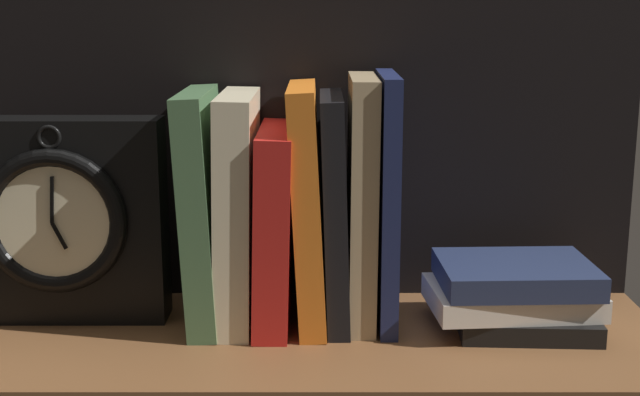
# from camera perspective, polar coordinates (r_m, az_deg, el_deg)

# --- Properties ---
(ground_plane) EXTENTS (0.75, 0.27, 0.03)m
(ground_plane) POSITION_cam_1_polar(r_m,az_deg,el_deg) (0.88, -1.92, -9.56)
(ground_plane) COLOR brown
(back_panel) EXTENTS (0.75, 0.01, 0.35)m
(back_panel) POSITION_cam_1_polar(r_m,az_deg,el_deg) (0.95, -1.72, 4.04)
(back_panel) COLOR black
(back_panel) RESTS_ON ground_plane
(book_green_romantic) EXTENTS (0.04, 0.15, 0.24)m
(book_green_romantic) POSITION_cam_1_polar(r_m,az_deg,el_deg) (0.89, -7.40, -0.63)
(book_green_romantic) COLOR #476B44
(book_green_romantic) RESTS_ON ground_plane
(book_cream_twain) EXTENTS (0.04, 0.15, 0.23)m
(book_cream_twain) POSITION_cam_1_polar(r_m,az_deg,el_deg) (0.88, -5.17, -0.71)
(book_cream_twain) COLOR beige
(book_cream_twain) RESTS_ON ground_plane
(book_red_requiem) EXTENTS (0.04, 0.16, 0.20)m
(book_red_requiem) POSITION_cam_1_polar(r_m,az_deg,el_deg) (0.89, -2.73, -1.81)
(book_red_requiem) COLOR red
(book_red_requiem) RESTS_ON ground_plane
(book_orange_pandolfini) EXTENTS (0.04, 0.15, 0.24)m
(book_orange_pandolfini) POSITION_cam_1_polar(r_m,az_deg,el_deg) (0.88, -0.58, -0.47)
(book_orange_pandolfini) COLOR orange
(book_orange_pandolfini) RESTS_ON ground_plane
(book_black_skeptic) EXTENTS (0.03, 0.14, 0.23)m
(book_black_skeptic) POSITION_cam_1_polar(r_m,az_deg,el_deg) (0.88, 1.20, -0.76)
(book_black_skeptic) COLOR black
(book_black_skeptic) RESTS_ON ground_plane
(book_tan_shortstories) EXTENTS (0.03, 0.13, 0.25)m
(book_tan_shortstories) POSITION_cam_1_polar(r_m,az_deg,el_deg) (0.88, 2.98, -0.19)
(book_tan_shortstories) COLOR tan
(book_tan_shortstories) RESTS_ON ground_plane
(book_navy_bierce) EXTENTS (0.02, 0.13, 0.25)m
(book_navy_bierce) POSITION_cam_1_polar(r_m,az_deg,el_deg) (0.88, 4.59, -0.11)
(book_navy_bierce) COLOR #192147
(book_navy_bierce) RESTS_ON ground_plane
(framed_clock) EXTENTS (0.21, 0.06, 0.21)m
(framed_clock) POSITION_cam_1_polar(r_m,az_deg,el_deg) (0.92, -16.32, -1.39)
(framed_clock) COLOR black
(framed_clock) RESTS_ON ground_plane
(book_stack_side) EXTENTS (0.17, 0.12, 0.07)m
(book_stack_side) POSITION_cam_1_polar(r_m,az_deg,el_deg) (0.90, 12.93, -6.14)
(book_stack_side) COLOR black
(book_stack_side) RESTS_ON ground_plane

